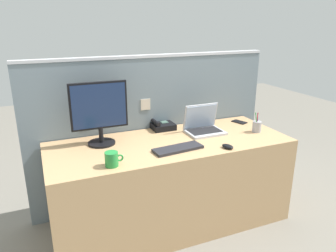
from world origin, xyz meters
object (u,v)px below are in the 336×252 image
cell_phone_black_slab (239,122)px  desk_phone (162,126)px  laptop (203,125)px  desktop_monitor (99,110)px  computer_mouse_right_hand (228,146)px  pen_cup (257,126)px  coffee_mug (112,159)px  keyboard_main (178,149)px

cell_phone_black_slab → desk_phone: bearing=152.2°
laptop → desk_phone: size_ratio=1.58×
desktop_monitor → desk_phone: size_ratio=2.49×
desktop_monitor → desk_phone: desktop_monitor is taller
computer_mouse_right_hand → laptop: bearing=68.0°
laptop → pen_cup: bearing=-22.7°
laptop → pen_cup: 0.48m
desktop_monitor → coffee_mug: 0.50m
pen_cup → coffee_mug: 1.37m
desk_phone → pen_cup: size_ratio=1.10×
laptop → coffee_mug: 0.99m
desktop_monitor → computer_mouse_right_hand: (0.88, -0.49, -0.26)m
laptop → desktop_monitor: bearing=175.5°
coffee_mug → desk_phone: bearing=44.5°
laptop → keyboard_main: laptop is taller
desktop_monitor → pen_cup: 1.38m
computer_mouse_right_hand → pen_cup: 0.51m
computer_mouse_right_hand → coffee_mug: coffee_mug is taller
keyboard_main → computer_mouse_right_hand: bearing=-23.8°
desktop_monitor → cell_phone_black_slab: desktop_monitor is taller
computer_mouse_right_hand → desk_phone: bearing=94.3°
desktop_monitor → desk_phone: 0.65m
desk_phone → pen_cup: 0.85m
laptop → keyboard_main: 0.48m
cell_phone_black_slab → coffee_mug: 1.46m
pen_cup → keyboard_main: bearing=-172.4°
keyboard_main → cell_phone_black_slab: 0.93m
desktop_monitor → keyboard_main: 0.68m
keyboard_main → coffee_mug: coffee_mug is taller
desk_phone → laptop: bearing=-35.6°
pen_cup → computer_mouse_right_hand: bearing=-152.8°
computer_mouse_right_hand → coffee_mug: size_ratio=0.77×
coffee_mug → desktop_monitor: bearing=87.5°
laptop → pen_cup: laptop is taller
keyboard_main → pen_cup: pen_cup is taller
computer_mouse_right_hand → desktop_monitor: bearing=130.5°
coffee_mug → laptop: bearing=22.5°
keyboard_main → pen_cup: size_ratio=2.14×
coffee_mug → cell_phone_black_slab: bearing=19.5°
desktop_monitor → coffee_mug: size_ratio=3.88×
keyboard_main → cell_phone_black_slab: bearing=20.0°
pen_cup → desktop_monitor: bearing=169.2°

